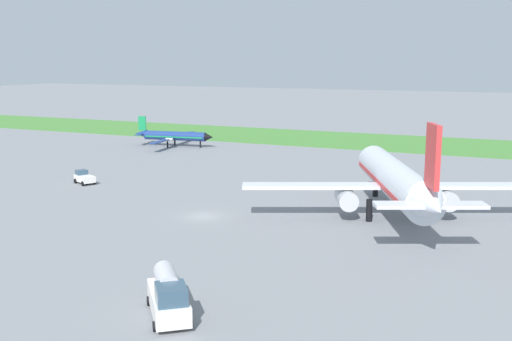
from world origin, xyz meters
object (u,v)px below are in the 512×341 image
Objects in this scene: airplane_taxiing_turboprop at (174,136)px; pushback_tug_near_gate at (84,178)px; airplane_midfield_jet at (396,181)px; fuel_truck_by_runway at (168,295)px.

pushback_tug_near_gate is at bearing -85.51° from airplane_taxiing_turboprop.
airplane_midfield_jet is at bearing -44.61° from airplane_taxiing_turboprop.
fuel_truck_by_runway is at bearing -66.62° from airplane_taxiing_turboprop.
pushback_tug_near_gate is (-45.63, 1.22, -3.52)m from airplane_midfield_jet.
pushback_tug_near_gate is 0.61× the size of fuel_truck_by_runway.
airplane_taxiing_turboprop is 86.63m from fuel_truck_by_runway.
airplane_taxiing_turboprop reaches higher than pushback_tug_near_gate.
airplane_taxiing_turboprop is 3.13× the size of fuel_truck_by_runway.
airplane_midfield_jet reaches higher than airplane_taxiing_turboprop.
airplane_taxiing_turboprop is 67.56m from airplane_midfield_jet.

